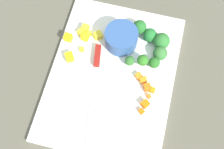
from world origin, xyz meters
TOP-DOWN VIEW (x-y plane):
  - ground_plane at (0.00, 0.00)m, footprint 4.00×4.00m
  - cutting_board at (0.00, 0.00)m, footprint 0.42×0.32m
  - prep_bowl at (0.10, -0.00)m, footprint 0.09×0.09m
  - chef_knife at (-0.03, 0.04)m, footprint 0.29×0.07m
  - carrot_dice_0 at (-0.07, -0.09)m, footprint 0.02×0.02m
  - carrot_dice_1 at (0.01, -0.08)m, footprint 0.02×0.02m
  - carrot_dice_2 at (-0.01, -0.11)m, footprint 0.01×0.01m
  - carrot_dice_3 at (-0.05, -0.10)m, footprint 0.02×0.02m
  - carrot_dice_4 at (-0.01, -0.09)m, footprint 0.02×0.02m
  - carrot_dice_5 at (0.01, -0.07)m, footprint 0.02×0.02m
  - carrot_dice_6 at (-0.03, -0.10)m, footprint 0.01×0.01m
  - pepper_dice_0 at (0.10, 0.11)m, footprint 0.02×0.02m
  - pepper_dice_1 at (0.07, 0.14)m, footprint 0.02×0.02m
  - pepper_dice_2 at (0.02, 0.12)m, footprint 0.03×0.03m
  - pepper_dice_3 at (0.10, 0.09)m, footprint 0.02×0.02m
  - pepper_dice_4 at (0.09, 0.10)m, footprint 0.02×0.02m
  - pepper_dice_5 at (0.05, 0.10)m, footprint 0.01×0.01m
  - pepper_dice_6 at (0.11, 0.10)m, footprint 0.02×0.02m
  - pepper_dice_7 at (0.10, 0.06)m, footprint 0.03×0.03m
  - broccoli_floret_0 at (0.12, -0.10)m, footprint 0.04×0.04m
  - broccoli_floret_1 at (0.05, -0.07)m, footprint 0.03×0.03m
  - broccoli_floret_2 at (0.05, -0.04)m, footprint 0.03×0.03m
  - broccoli_floret_3 at (0.06, -0.10)m, footprint 0.03×0.03m
  - broccoli_floret_4 at (0.08, -0.11)m, footprint 0.04×0.04m
  - broccoli_floret_5 at (0.13, -0.07)m, footprint 0.04×0.04m
  - broccoli_floret_6 at (0.14, -0.04)m, footprint 0.04×0.04m

SIDE VIEW (x-z plane):
  - ground_plane at x=0.00m, z-range 0.00..0.00m
  - cutting_board at x=0.00m, z-range 0.00..0.01m
  - carrot_dice_6 at x=-0.03m, z-range 0.01..0.02m
  - carrot_dice_0 at x=-0.07m, z-range 0.01..0.02m
  - pepper_dice_3 at x=0.10m, z-range 0.01..0.02m
  - pepper_dice_5 at x=0.05m, z-range 0.01..0.02m
  - chef_knife at x=-0.03m, z-range 0.01..0.03m
  - carrot_dice_2 at x=-0.01m, z-range 0.01..0.02m
  - carrot_dice_5 at x=0.01m, z-range 0.01..0.02m
  - carrot_dice_1 at x=0.01m, z-range 0.01..0.03m
  - pepper_dice_0 at x=0.10m, z-range 0.01..0.03m
  - carrot_dice_4 at x=-0.01m, z-range 0.01..0.03m
  - carrot_dice_3 at x=-0.05m, z-range 0.01..0.03m
  - pepper_dice_7 at x=0.10m, z-range 0.01..0.03m
  - pepper_dice_4 at x=0.09m, z-range 0.01..0.03m
  - pepper_dice_6 at x=0.11m, z-range 0.01..0.03m
  - pepper_dice_1 at x=0.07m, z-range 0.01..0.03m
  - pepper_dice_2 at x=0.02m, z-range 0.01..0.03m
  - broccoli_floret_2 at x=0.05m, z-range 0.01..0.04m
  - broccoli_floret_3 at x=0.06m, z-range 0.01..0.05m
  - broccoli_floret_5 at x=0.13m, z-range 0.01..0.05m
  - broccoli_floret_4 at x=0.08m, z-range 0.01..0.05m
  - broccoli_floret_0 at x=0.12m, z-range 0.01..0.05m
  - broccoli_floret_1 at x=0.05m, z-range 0.02..0.05m
  - broccoli_floret_6 at x=0.14m, z-range 0.01..0.06m
  - prep_bowl at x=0.10m, z-range 0.01..0.06m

